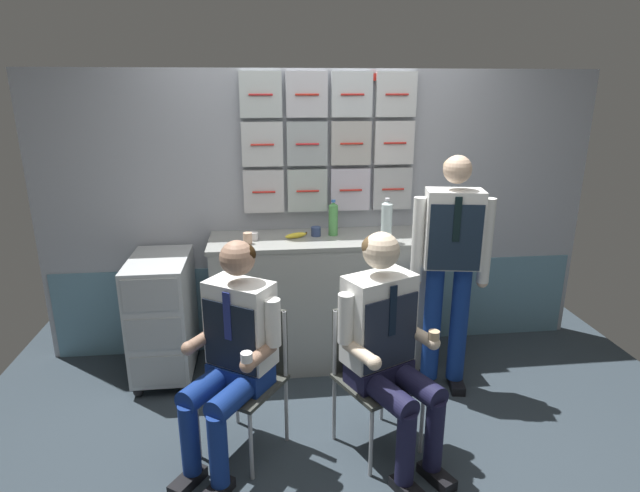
{
  "coord_description": "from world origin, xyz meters",
  "views": [
    {
      "loc": [
        -0.45,
        -2.45,
        2.02
      ],
      "look_at": [
        -0.1,
        0.62,
        1.06
      ],
      "focal_mm": 28.9,
      "sensor_mm": 36.0,
      "label": 1
    }
  ],
  "objects": [
    {
      "name": "ground",
      "position": [
        0.0,
        0.0,
        -0.02
      ],
      "size": [
        4.8,
        4.8,
        0.04
      ],
      "primitive_type": "cube",
      "color": "#2D373F"
    },
    {
      "name": "folding_chair_left",
      "position": [
        -0.54,
        0.18,
        0.51
      ],
      "size": [
        0.56,
        0.56,
        0.84
      ],
      "color": "#A8AAAF",
      "rests_on": "ground"
    },
    {
      "name": "crew_member_left",
      "position": [
        -0.63,
        0.05,
        0.7
      ],
      "size": [
        0.61,
        0.68,
        1.26
      ],
      "color": "black",
      "rests_on": "ground"
    },
    {
      "name": "folding_chair_right",
      "position": [
        0.13,
        0.13,
        0.51
      ],
      "size": [
        0.53,
        0.53,
        0.84
      ],
      "color": "#A8AAAF",
      "rests_on": "ground"
    },
    {
      "name": "galley_bulkhead",
      "position": [
        0.01,
        1.37,
        1.09
      ],
      "size": [
        4.2,
        0.14,
        2.15
      ],
      "color": "#A4A8B3",
      "rests_on": "ground"
    },
    {
      "name": "snack_banana",
      "position": [
        -0.22,
        1.09,
        1.0
      ],
      "size": [
        0.17,
        0.1,
        0.04
      ],
      "color": "yellow",
      "rests_on": "galley_counter"
    },
    {
      "name": "crew_member_right",
      "position": [
        0.2,
        -0.01,
        0.72
      ],
      "size": [
        0.59,
        0.71,
        1.3
      ],
      "color": "black",
      "rests_on": "ground"
    },
    {
      "name": "water_bottle_clear",
      "position": [
        0.06,
        1.14,
        1.11
      ],
      "size": [
        0.07,
        0.07,
        0.26
      ],
      "color": "#53A151",
      "rests_on": "galley_counter"
    },
    {
      "name": "galley_counter",
      "position": [
        -0.01,
        1.09,
        0.49
      ],
      "size": [
        1.65,
        0.53,
        0.98
      ],
      "color": "#9FA19D",
      "rests_on": "ground"
    },
    {
      "name": "water_bottle_short",
      "position": [
        0.41,
        0.93,
        1.13
      ],
      "size": [
        0.08,
        0.08,
        0.31
      ],
      "color": "silver",
      "rests_on": "galley_counter"
    },
    {
      "name": "service_trolley",
      "position": [
        -1.18,
        1.0,
        0.48
      ],
      "size": [
        0.4,
        0.65,
        0.89
      ],
      "color": "black",
      "rests_on": "ground"
    },
    {
      "name": "crew_member_standing",
      "position": [
        0.77,
        0.63,
        0.95
      ],
      "size": [
        0.51,
        0.31,
        1.62
      ],
      "color": "black",
      "rests_on": "ground"
    },
    {
      "name": "coffee_cup_white",
      "position": [
        -0.56,
        0.99,
        1.02
      ],
      "size": [
        0.06,
        0.06,
        0.08
      ],
      "color": "tan",
      "rests_on": "galley_counter"
    },
    {
      "name": "paper_cup_blue",
      "position": [
        -0.52,
        1.08,
        1.01
      ],
      "size": [
        0.07,
        0.07,
        0.06
      ],
      "color": "silver",
      "rests_on": "galley_counter"
    },
    {
      "name": "coffee_cup_spare",
      "position": [
        -0.07,
        1.13,
        1.02
      ],
      "size": [
        0.07,
        0.07,
        0.07
      ],
      "color": "navy",
      "rests_on": "galley_counter"
    }
  ]
}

